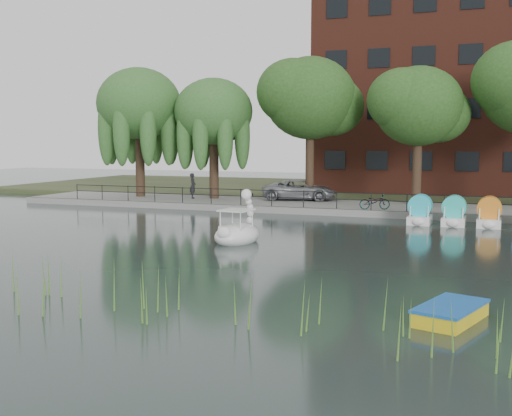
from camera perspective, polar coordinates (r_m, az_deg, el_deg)
The scene contains 17 objects.
ground_plane at distance 25.72m, azimuth -4.21°, elevation -3.72°, with size 120.00×120.00×0.00m, color #30413D.
promenade at distance 40.63m, azimuth 5.35°, elevation 0.15°, with size 40.00×6.00×0.40m, color gray.
kerb at distance 37.81m, azimuth 4.16°, elevation -0.28°, with size 40.00×0.25×0.40m, color gray.
land_strip at distance 54.21m, azimuth 9.29°, elevation 1.55°, with size 60.00×22.00×0.36m, color #47512D.
railing at distance 37.91m, azimuth 4.25°, elevation 1.17°, with size 32.00×0.05×1.00m.
apartment_building at distance 53.31m, azimuth 16.99°, elevation 11.17°, with size 20.00×10.07×18.00m.
willow_left at distance 46.12m, azimuth -10.36°, elevation 9.07°, with size 5.88×5.88×9.01m.
willow_mid at distance 43.97m, azimuth -3.79°, elevation 8.50°, with size 5.32×5.32×8.15m.
broadleaf_center at distance 42.70m, azimuth 4.85°, elevation 9.66°, with size 6.00×6.00×9.25m.
broadleaf_right at distance 40.80m, azimuth 14.25°, elevation 8.72°, with size 5.40×5.40×8.32m.
minivan at distance 42.54m, azimuth 3.90°, elevation 1.75°, with size 5.59×2.57×1.56m, color gray.
bicycle at distance 37.39m, azimuth 10.50°, elevation 0.64°, with size 1.72×0.60×1.00m, color gray.
pedestrian at distance 43.87m, azimuth -5.64°, elevation 2.14°, with size 0.71×0.48×1.98m, color black.
swan_boat at distance 27.50m, azimuth -1.65°, elevation -2.04°, with size 1.92×2.79×2.23m.
pedal_boat_row at distance 34.34m, azimuth 21.44°, elevation -0.64°, with size 9.65×1.70×1.40m.
yellow_rowboat at distance 16.35m, azimuth 16.91°, elevation -8.85°, with size 1.78×2.51×0.42m.
reed_bank at distance 16.48m, azimuth -11.94°, elevation -7.25°, with size 24.00×2.40×1.20m.
Camera 1 is at (10.72, -22.97, 4.35)m, focal length 45.00 mm.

